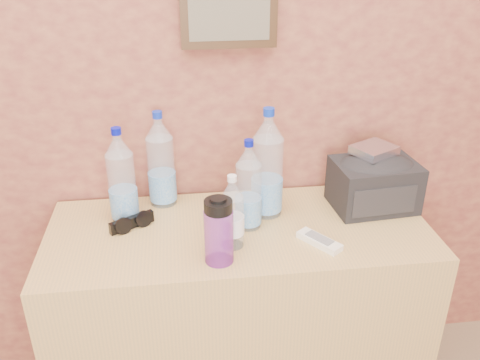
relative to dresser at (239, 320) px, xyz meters
name	(u,v)px	position (x,y,z in m)	size (l,w,h in m)	color
picture_frame	(229,6)	(0.00, 0.25, 1.02)	(0.30, 0.03, 0.25)	#382311
dresser	(239,320)	(0.00, 0.00, 0.00)	(1.21, 0.51, 0.76)	tan
pet_large_a	(122,181)	(-0.36, 0.11, 0.52)	(0.09, 0.09, 0.32)	white
pet_large_b	(161,164)	(-0.24, 0.20, 0.53)	(0.09, 0.09, 0.33)	silver
pet_large_c	(267,169)	(0.10, 0.09, 0.54)	(0.10, 0.10, 0.37)	silver
pet_large_d	(248,189)	(0.03, 0.01, 0.51)	(0.08, 0.08, 0.29)	silver
pet_small	(232,216)	(-0.03, -0.09, 0.48)	(0.07, 0.07, 0.23)	white
nalgene_bottle	(219,230)	(-0.08, -0.16, 0.48)	(0.08, 0.08, 0.20)	purple
sunglasses	(132,222)	(-0.34, 0.05, 0.40)	(0.15, 0.05, 0.04)	black
ac_remote	(319,241)	(0.23, -0.12, 0.39)	(0.14, 0.05, 0.02)	beige
toiletry_bag	(374,182)	(0.47, 0.09, 0.47)	(0.27, 0.19, 0.18)	black
foil_packet	(374,150)	(0.46, 0.11, 0.58)	(0.13, 0.11, 0.03)	silver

